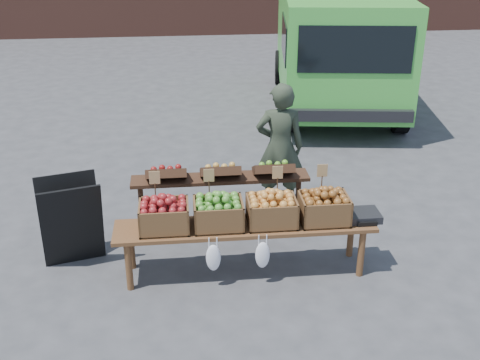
{
  "coord_description": "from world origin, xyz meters",
  "views": [
    {
      "loc": [
        -0.02,
        -5.3,
        3.58
      ],
      "look_at": [
        0.61,
        0.62,
        0.85
      ],
      "focal_mm": 45.0,
      "sensor_mm": 36.0,
      "label": 1
    }
  ],
  "objects_px": {
    "delivery_van": "(336,49)",
    "chalkboard_sign": "(71,221)",
    "vendor": "(280,147)",
    "crate_golden_apples": "(164,217)",
    "crate_red_apples": "(272,211)",
    "display_bench": "(245,248)",
    "weighing_scale": "(363,215)",
    "crate_green_apples": "(324,209)",
    "crate_russet_pears": "(218,214)",
    "back_table": "(221,199)"
  },
  "relations": [
    {
      "from": "vendor",
      "to": "chalkboard_sign",
      "type": "distance_m",
      "value": 2.68
    },
    {
      "from": "chalkboard_sign",
      "to": "display_bench",
      "type": "distance_m",
      "value": 1.89
    },
    {
      "from": "crate_russet_pears",
      "to": "crate_green_apples",
      "type": "height_order",
      "value": "same"
    },
    {
      "from": "display_bench",
      "to": "crate_red_apples",
      "type": "distance_m",
      "value": 0.51
    },
    {
      "from": "crate_red_apples",
      "to": "weighing_scale",
      "type": "height_order",
      "value": "crate_red_apples"
    },
    {
      "from": "chalkboard_sign",
      "to": "display_bench",
      "type": "relative_size",
      "value": 0.36
    },
    {
      "from": "crate_red_apples",
      "to": "crate_golden_apples",
      "type": "bearing_deg",
      "value": 180.0
    },
    {
      "from": "delivery_van",
      "to": "chalkboard_sign",
      "type": "relative_size",
      "value": 5.03
    },
    {
      "from": "crate_golden_apples",
      "to": "crate_green_apples",
      "type": "xyz_separation_m",
      "value": [
        1.65,
        0.0,
        0.0
      ]
    },
    {
      "from": "delivery_van",
      "to": "crate_golden_apples",
      "type": "xyz_separation_m",
      "value": [
        -3.2,
        -5.7,
        -0.39
      ]
    },
    {
      "from": "vendor",
      "to": "chalkboard_sign",
      "type": "bearing_deg",
      "value": 29.32
    },
    {
      "from": "vendor",
      "to": "display_bench",
      "type": "bearing_deg",
      "value": 73.62
    },
    {
      "from": "weighing_scale",
      "to": "crate_red_apples",
      "type": "bearing_deg",
      "value": -180.0
    },
    {
      "from": "chalkboard_sign",
      "to": "back_table",
      "type": "height_order",
      "value": "back_table"
    },
    {
      "from": "crate_russet_pears",
      "to": "crate_green_apples",
      "type": "relative_size",
      "value": 1.0
    },
    {
      "from": "back_table",
      "to": "crate_green_apples",
      "type": "xyz_separation_m",
      "value": [
        1.02,
        -0.72,
        0.19
      ]
    },
    {
      "from": "delivery_van",
      "to": "vendor",
      "type": "distance_m",
      "value": 4.59
    },
    {
      "from": "delivery_van",
      "to": "crate_green_apples",
      "type": "bearing_deg",
      "value": -97.47
    },
    {
      "from": "chalkboard_sign",
      "to": "crate_golden_apples",
      "type": "height_order",
      "value": "chalkboard_sign"
    },
    {
      "from": "delivery_van",
      "to": "crate_green_apples",
      "type": "height_order",
      "value": "delivery_van"
    },
    {
      "from": "back_table",
      "to": "crate_golden_apples",
      "type": "distance_m",
      "value": 0.97
    },
    {
      "from": "crate_green_apples",
      "to": "delivery_van",
      "type": "bearing_deg",
      "value": 74.8
    },
    {
      "from": "back_table",
      "to": "crate_red_apples",
      "type": "distance_m",
      "value": 0.88
    },
    {
      "from": "delivery_van",
      "to": "chalkboard_sign",
      "type": "bearing_deg",
      "value": -120.8
    },
    {
      "from": "delivery_van",
      "to": "back_table",
      "type": "xyz_separation_m",
      "value": [
        -2.57,
        -4.98,
        -0.58
      ]
    },
    {
      "from": "back_table",
      "to": "crate_golden_apples",
      "type": "xyz_separation_m",
      "value": [
        -0.63,
        -0.72,
        0.19
      ]
    },
    {
      "from": "crate_russet_pears",
      "to": "back_table",
      "type": "bearing_deg",
      "value": 83.98
    },
    {
      "from": "back_table",
      "to": "crate_russet_pears",
      "type": "distance_m",
      "value": 0.75
    },
    {
      "from": "crate_green_apples",
      "to": "crate_golden_apples",
      "type": "bearing_deg",
      "value": 180.0
    },
    {
      "from": "back_table",
      "to": "crate_golden_apples",
      "type": "bearing_deg",
      "value": -131.0
    },
    {
      "from": "crate_golden_apples",
      "to": "crate_green_apples",
      "type": "height_order",
      "value": "same"
    },
    {
      "from": "vendor",
      "to": "crate_golden_apples",
      "type": "distance_m",
      "value": 2.06
    },
    {
      "from": "vendor",
      "to": "display_bench",
      "type": "relative_size",
      "value": 0.61
    },
    {
      "from": "vendor",
      "to": "chalkboard_sign",
      "type": "relative_size",
      "value": 1.69
    },
    {
      "from": "display_bench",
      "to": "crate_russet_pears",
      "type": "xyz_separation_m",
      "value": [
        -0.28,
        0.0,
        0.42
      ]
    },
    {
      "from": "back_table",
      "to": "weighing_scale",
      "type": "xyz_separation_m",
      "value": [
        1.45,
        -0.72,
        0.09
      ]
    },
    {
      "from": "chalkboard_sign",
      "to": "crate_red_apples",
      "type": "distance_m",
      "value": 2.16
    },
    {
      "from": "crate_golden_apples",
      "to": "crate_red_apples",
      "type": "distance_m",
      "value": 1.1
    },
    {
      "from": "display_bench",
      "to": "weighing_scale",
      "type": "distance_m",
      "value": 1.29
    },
    {
      "from": "display_bench",
      "to": "crate_red_apples",
      "type": "xyz_separation_m",
      "value": [
        0.28,
        0.0,
        0.42
      ]
    },
    {
      "from": "delivery_van",
      "to": "crate_golden_apples",
      "type": "height_order",
      "value": "delivery_van"
    },
    {
      "from": "back_table",
      "to": "crate_red_apples",
      "type": "xyz_separation_m",
      "value": [
        0.47,
        -0.72,
        0.19
      ]
    },
    {
      "from": "vendor",
      "to": "crate_russet_pears",
      "type": "relative_size",
      "value": 3.3
    },
    {
      "from": "back_table",
      "to": "chalkboard_sign",
      "type": "bearing_deg",
      "value": -169.5
    },
    {
      "from": "vendor",
      "to": "crate_golden_apples",
      "type": "height_order",
      "value": "vendor"
    },
    {
      "from": "chalkboard_sign",
      "to": "crate_green_apples",
      "type": "relative_size",
      "value": 1.96
    },
    {
      "from": "delivery_van",
      "to": "crate_green_apples",
      "type": "xyz_separation_m",
      "value": [
        -1.55,
        -5.7,
        -0.39
      ]
    },
    {
      "from": "crate_red_apples",
      "to": "weighing_scale",
      "type": "relative_size",
      "value": 1.47
    },
    {
      "from": "crate_russet_pears",
      "to": "crate_green_apples",
      "type": "bearing_deg",
      "value": 0.0
    },
    {
      "from": "display_bench",
      "to": "crate_green_apples",
      "type": "xyz_separation_m",
      "value": [
        0.82,
        0.0,
        0.42
      ]
    }
  ]
}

